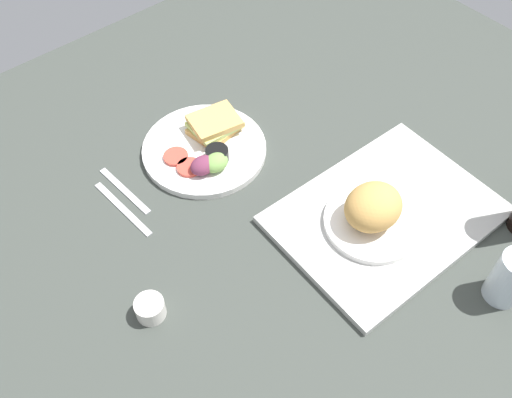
{
  "coord_description": "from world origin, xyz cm",
  "views": [
    {
      "loc": [
        49.02,
        58.35,
        96.4
      ],
      "look_at": [
        2.0,
        3.0,
        4.0
      ],
      "focal_mm": 39.69,
      "sensor_mm": 36.0,
      "label": 1
    }
  ],
  "objects_px": {
    "plate_with_salad": "(206,147)",
    "drinking_glass": "(510,278)",
    "serving_tray": "(386,215)",
    "knife": "(123,208)",
    "bread_plate_near": "(373,212)",
    "fork": "(125,190)",
    "espresso_cup": "(150,308)"
  },
  "relations": [
    {
      "from": "espresso_cup",
      "to": "bread_plate_near",
      "type": "bearing_deg",
      "value": 164.06
    },
    {
      "from": "knife",
      "to": "bread_plate_near",
      "type": "bearing_deg",
      "value": 40.4
    },
    {
      "from": "fork",
      "to": "knife",
      "type": "relative_size",
      "value": 0.89
    },
    {
      "from": "fork",
      "to": "knife",
      "type": "xyz_separation_m",
      "value": [
        0.03,
        0.04,
        0.0
      ]
    },
    {
      "from": "serving_tray",
      "to": "espresso_cup",
      "type": "xyz_separation_m",
      "value": [
        0.5,
        -0.13,
        0.01
      ]
    },
    {
      "from": "plate_with_salad",
      "to": "espresso_cup",
      "type": "bearing_deg",
      "value": 38.61
    },
    {
      "from": "bread_plate_near",
      "to": "serving_tray",
      "type": "bearing_deg",
      "value": 175.38
    },
    {
      "from": "fork",
      "to": "knife",
      "type": "bearing_deg",
      "value": -40.78
    },
    {
      "from": "serving_tray",
      "to": "espresso_cup",
      "type": "height_order",
      "value": "espresso_cup"
    },
    {
      "from": "espresso_cup",
      "to": "knife",
      "type": "relative_size",
      "value": 0.29
    },
    {
      "from": "serving_tray",
      "to": "fork",
      "type": "relative_size",
      "value": 2.65
    },
    {
      "from": "serving_tray",
      "to": "knife",
      "type": "relative_size",
      "value": 2.37
    },
    {
      "from": "plate_with_salad",
      "to": "fork",
      "type": "bearing_deg",
      "value": -6.66
    },
    {
      "from": "drinking_glass",
      "to": "knife",
      "type": "bearing_deg",
      "value": -55.54
    },
    {
      "from": "serving_tray",
      "to": "knife",
      "type": "xyz_separation_m",
      "value": [
        0.41,
        -0.38,
        -0.01
      ]
    },
    {
      "from": "fork",
      "to": "drinking_glass",
      "type": "bearing_deg",
      "value": 27.14
    },
    {
      "from": "serving_tray",
      "to": "drinking_glass",
      "type": "bearing_deg",
      "value": 96.58
    },
    {
      "from": "plate_with_salad",
      "to": "espresso_cup",
      "type": "relative_size",
      "value": 5.1
    },
    {
      "from": "serving_tray",
      "to": "espresso_cup",
      "type": "distance_m",
      "value": 0.52
    },
    {
      "from": "serving_tray",
      "to": "espresso_cup",
      "type": "relative_size",
      "value": 8.04
    },
    {
      "from": "knife",
      "to": "espresso_cup",
      "type": "bearing_deg",
      "value": -23.98
    },
    {
      "from": "espresso_cup",
      "to": "fork",
      "type": "relative_size",
      "value": 0.33
    },
    {
      "from": "serving_tray",
      "to": "espresso_cup",
      "type": "bearing_deg",
      "value": -14.92
    },
    {
      "from": "drinking_glass",
      "to": "knife",
      "type": "xyz_separation_m",
      "value": [
        0.44,
        -0.64,
        -0.06
      ]
    },
    {
      "from": "plate_with_salad",
      "to": "drinking_glass",
      "type": "relative_size",
      "value": 2.4
    },
    {
      "from": "drinking_glass",
      "to": "serving_tray",
      "type": "bearing_deg",
      "value": -83.42
    },
    {
      "from": "fork",
      "to": "serving_tray",
      "type": "bearing_deg",
      "value": 38.34
    },
    {
      "from": "espresso_cup",
      "to": "plate_with_salad",
      "type": "bearing_deg",
      "value": -141.39
    },
    {
      "from": "bread_plate_near",
      "to": "fork",
      "type": "height_order",
      "value": "bread_plate_near"
    },
    {
      "from": "drinking_glass",
      "to": "fork",
      "type": "relative_size",
      "value": 0.7
    },
    {
      "from": "serving_tray",
      "to": "fork",
      "type": "height_order",
      "value": "serving_tray"
    },
    {
      "from": "serving_tray",
      "to": "fork",
      "type": "bearing_deg",
      "value": -47.74
    }
  ]
}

